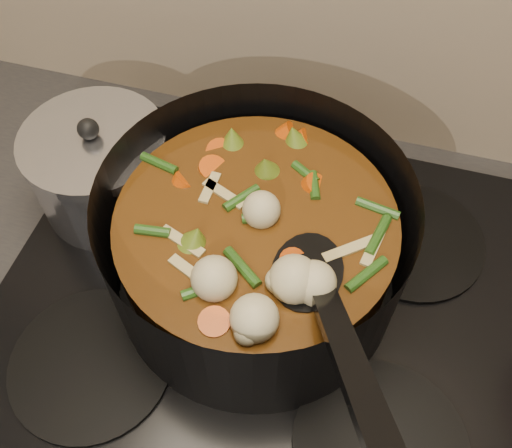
# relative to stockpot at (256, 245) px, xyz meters

# --- Properties ---
(counter) EXTENTS (2.64, 0.64, 0.91)m
(counter) POSITION_rel_stockpot_xyz_m (0.01, -0.02, -0.55)
(counter) COLOR brown
(counter) RESTS_ON ground
(stovetop) EXTENTS (0.62, 0.54, 0.03)m
(stovetop) POSITION_rel_stockpot_xyz_m (0.01, -0.02, -0.08)
(stovetop) COLOR black
(stovetop) RESTS_ON counter
(stockpot) EXTENTS (0.39, 0.44, 0.24)m
(stockpot) POSITION_rel_stockpot_xyz_m (0.00, 0.00, 0.00)
(stockpot) COLOR black
(stockpot) RESTS_ON stovetop
(saucepan) EXTENTS (0.18, 0.18, 0.14)m
(saucepan) POSITION_rel_stockpot_xyz_m (-0.22, 0.07, -0.02)
(saucepan) COLOR silver
(saucepan) RESTS_ON stovetop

